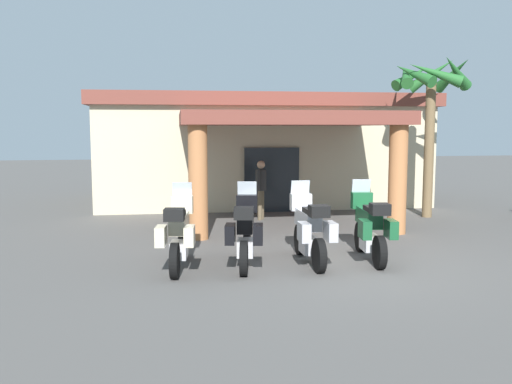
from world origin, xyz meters
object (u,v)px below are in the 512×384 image
object	(u,v)px
motorcycle_black	(245,231)
palm_tree_near_portico	(429,90)
motorcycle_cream	(179,233)
motel_building	(259,148)
pedestrian	(261,185)
motorcycle_silver	(310,229)
motorcycle_green	(370,227)

from	to	relation	value
motorcycle_black	palm_tree_near_portico	world-z (taller)	palm_tree_near_portico
motorcycle_cream	palm_tree_near_portico	distance (m)	9.77
motel_building	pedestrian	size ratio (longest dim) A/B	6.81
motorcycle_cream	motorcycle_silver	size ratio (longest dim) A/B	1.00
motorcycle_silver	pedestrian	distance (m)	5.53
motel_building	palm_tree_near_portico	size ratio (longest dim) A/B	2.42
motorcycle_black	palm_tree_near_portico	xyz separation A→B (m)	(6.48, 5.03, 3.17)
motorcycle_cream	pedestrian	world-z (taller)	pedestrian
motorcycle_green	palm_tree_near_portico	size ratio (longest dim) A/B	0.44
palm_tree_near_portico	motel_building	bearing A→B (deg)	132.10
palm_tree_near_portico	motorcycle_cream	bearing A→B (deg)	-147.42
motel_building	motorcycle_silver	size ratio (longest dim) A/B	5.44
pedestrian	palm_tree_near_portico	size ratio (longest dim) A/B	0.36
motel_building	motorcycle_silver	world-z (taller)	motel_building
motel_building	pedestrian	distance (m)	4.48
motel_building	motorcycle_green	bearing A→B (deg)	-85.00
motel_building	motorcycle_black	distance (m)	10.12
motorcycle_silver	palm_tree_near_portico	xyz separation A→B (m)	(5.17, 5.05, 3.17)
motorcycle_cream	motorcycle_green	bearing A→B (deg)	-81.96
motel_building	motorcycle_cream	size ratio (longest dim) A/B	5.46
motorcycle_silver	motorcycle_black	bearing A→B (deg)	91.16
motorcycle_cream	motel_building	bearing A→B (deg)	-10.92
motorcycle_green	palm_tree_near_portico	distance (m)	7.08
motorcycle_cream	motorcycle_green	distance (m)	3.92
motorcycle_green	pedestrian	size ratio (longest dim) A/B	1.25
motel_building	motorcycle_silver	distance (m)	9.95
motorcycle_green	palm_tree_near_portico	bearing A→B (deg)	-29.66
motel_building	motorcycle_cream	distance (m)	10.43
motorcycle_cream	pedestrian	bearing A→B (deg)	-17.77
motorcycle_silver	palm_tree_near_portico	distance (m)	7.89
motorcycle_silver	pedestrian	bearing A→B (deg)	1.01
motorcycle_black	motorcycle_silver	distance (m)	1.31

